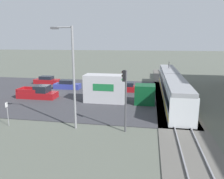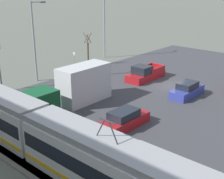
# 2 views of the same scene
# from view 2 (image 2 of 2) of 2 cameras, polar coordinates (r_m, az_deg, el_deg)

# --- Properties ---
(ground_plane) EXTENTS (320.00, 320.00, 0.00)m
(ground_plane) POSITION_cam_2_polar(r_m,az_deg,el_deg) (35.51, 10.63, 0.54)
(ground_plane) COLOR #565B51
(road_surface) EXTENTS (23.62, 40.25, 0.08)m
(road_surface) POSITION_cam_2_polar(r_m,az_deg,el_deg) (35.50, 10.63, 0.60)
(road_surface) COLOR #38383D
(road_surface) RESTS_ON ground
(rail_bed) EXTENTS (62.18, 4.40, 0.22)m
(rail_bed) POSITION_cam_2_polar(r_m,az_deg,el_deg) (23.06, -14.27, -10.43)
(rail_bed) COLOR #5B5954
(rail_bed) RESTS_ON ground
(light_rail_tram) EXTENTS (24.71, 2.58, 4.37)m
(light_rail_tram) POSITION_cam_2_polar(r_m,az_deg,el_deg) (21.68, -13.33, -7.54)
(light_rail_tram) COLOR silver
(light_rail_tram) RESTS_ON ground
(box_truck) EXTENTS (2.35, 9.00, 3.56)m
(box_truck) POSITION_cam_2_polar(r_m,az_deg,el_deg) (29.38, -6.86, 0.28)
(box_truck) COLOR #0C4723
(box_truck) RESTS_ON ground
(pickup_truck) EXTENTS (2.09, 5.37, 1.77)m
(pickup_truck) POSITION_cam_2_polar(r_m,az_deg,el_deg) (37.19, 6.07, 2.85)
(pickup_truck) COLOR maroon
(pickup_truck) RESTS_ON ground
(sedan_car_0) EXTENTS (1.77, 4.79, 1.45)m
(sedan_car_0) POSITION_cam_2_polar(r_m,az_deg,el_deg) (25.07, 2.16, -5.64)
(sedan_car_0) COLOR maroon
(sedan_car_0) RESTS_ON ground
(sedan_car_2) EXTENTS (1.70, 4.35, 1.47)m
(sedan_car_2) POSITION_cam_2_polar(r_m,az_deg,el_deg) (32.57, 13.57, -0.14)
(sedan_car_2) COLOR navy
(sedan_car_2) RESTS_ON ground
(street_tree) EXTENTS (1.09, 0.91, 4.60)m
(street_tree) POSITION_cam_2_polar(r_m,az_deg,el_deg) (43.24, -4.43, 7.09)
(street_tree) COLOR brown
(street_tree) RESTS_ON ground
(street_lamp_near_crossing) EXTENTS (0.36, 1.95, 9.10)m
(street_lamp_near_crossing) POSITION_cam_2_polar(r_m,az_deg,el_deg) (36.86, -13.89, 9.34)
(street_lamp_near_crossing) COLOR gray
(street_lamp_near_crossing) RESTS_ON ground
(street_lamp_mid_block) EXTENTS (0.36, 1.95, 9.06)m
(street_lamp_mid_block) POSITION_cam_2_polar(r_m,az_deg,el_deg) (47.43, -1.25, 12.02)
(street_lamp_mid_block) COLOR gray
(street_lamp_mid_block) RESTS_ON ground
(no_parking_sign) EXTENTS (0.32, 0.08, 2.31)m
(no_parking_sign) POSITION_cam_2_polar(r_m,az_deg,el_deg) (41.83, -6.95, 5.62)
(no_parking_sign) COLOR gray
(no_parking_sign) RESTS_ON ground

